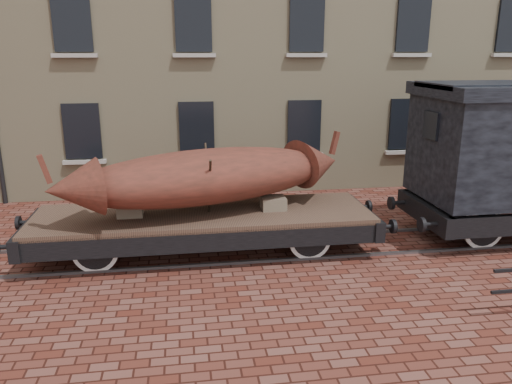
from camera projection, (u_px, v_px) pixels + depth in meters
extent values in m
plane|color=#4E1F17|center=(311.00, 247.00, 12.06)|extent=(90.00, 90.00, 0.00)
cube|color=black|center=(82.00, 131.00, 15.32)|extent=(1.10, 0.12, 1.70)
cube|color=#A39E97|center=(85.00, 162.00, 15.52)|extent=(1.30, 0.18, 0.12)
cube|color=black|center=(197.00, 129.00, 15.82)|extent=(1.10, 0.12, 1.70)
cube|color=#A39E97|center=(198.00, 158.00, 16.02)|extent=(1.30, 0.18, 0.12)
cube|color=black|center=(304.00, 126.00, 16.32)|extent=(1.10, 0.12, 1.70)
cube|color=#A39E97|center=(304.00, 155.00, 16.52)|extent=(1.30, 0.18, 0.12)
cube|color=black|center=(405.00, 124.00, 16.82)|extent=(1.10, 0.12, 1.70)
cube|color=#A39E97|center=(404.00, 152.00, 17.02)|extent=(1.30, 0.18, 0.12)
cube|color=black|center=(500.00, 122.00, 17.32)|extent=(1.10, 0.12, 1.70)
cube|color=#A39E97|center=(498.00, 149.00, 17.52)|extent=(1.30, 0.18, 0.12)
cube|color=black|center=(72.00, 21.00, 14.45)|extent=(1.10, 0.12, 1.70)
cube|color=#A39E97|center=(75.00, 55.00, 14.65)|extent=(1.30, 0.18, 0.12)
cube|color=black|center=(193.00, 22.00, 14.95)|extent=(1.10, 0.12, 1.70)
cube|color=#A39E97|center=(194.00, 55.00, 15.15)|extent=(1.30, 0.18, 0.12)
cube|color=black|center=(307.00, 23.00, 15.45)|extent=(1.10, 0.12, 1.70)
cube|color=#A39E97|center=(306.00, 55.00, 15.65)|extent=(1.30, 0.18, 0.12)
cube|color=black|center=(413.00, 24.00, 15.95)|extent=(1.10, 0.12, 1.70)
cube|color=#A39E97|center=(411.00, 55.00, 16.15)|extent=(1.30, 0.18, 0.12)
cube|color=#A39E97|center=(510.00, 55.00, 16.66)|extent=(1.30, 0.18, 0.12)
cube|color=#59595E|center=(319.00, 258.00, 11.36)|extent=(30.00, 0.08, 0.06)
cube|color=#59595E|center=(304.00, 235.00, 12.73)|extent=(30.00, 0.08, 0.06)
cube|color=brown|center=(204.00, 215.00, 11.43)|extent=(7.63, 2.24, 0.12)
cube|color=black|center=(206.00, 241.00, 10.51)|extent=(7.63, 0.16, 0.46)
cube|color=black|center=(202.00, 211.00, 12.48)|extent=(7.63, 0.16, 0.46)
cube|color=black|center=(30.00, 233.00, 10.95)|extent=(0.22, 2.34, 0.46)
cylinder|color=black|center=(5.00, 247.00, 10.18)|extent=(0.36, 0.10, 0.10)
cylinder|color=black|center=(26.00, 223.00, 11.64)|extent=(0.36, 0.10, 0.10)
cylinder|color=black|center=(18.00, 223.00, 11.61)|extent=(0.08, 0.33, 0.33)
cube|color=black|center=(362.00, 217.00, 12.04)|extent=(0.22, 2.34, 0.46)
cylinder|color=black|center=(386.00, 227.00, 11.36)|extent=(0.36, 0.10, 0.10)
cylinder|color=black|center=(393.00, 226.00, 11.38)|extent=(0.08, 0.33, 0.33)
cylinder|color=black|center=(362.00, 207.00, 12.81)|extent=(0.36, 0.10, 0.10)
cylinder|color=black|center=(369.00, 207.00, 12.83)|extent=(0.08, 0.33, 0.33)
cylinder|color=black|center=(100.00, 239.00, 11.22)|extent=(0.10, 1.93, 0.10)
cylinder|color=white|center=(95.00, 251.00, 10.54)|extent=(0.98, 0.07, 0.98)
cylinder|color=black|center=(95.00, 251.00, 10.54)|extent=(0.80, 0.10, 0.80)
cube|color=black|center=(93.00, 243.00, 10.36)|extent=(0.92, 0.08, 0.10)
cylinder|color=white|center=(105.00, 228.00, 11.91)|extent=(0.98, 0.07, 0.98)
cylinder|color=black|center=(105.00, 228.00, 11.91)|extent=(0.80, 0.10, 0.80)
cube|color=black|center=(104.00, 217.00, 11.96)|extent=(0.92, 0.08, 0.10)
cylinder|color=black|center=(302.00, 229.00, 11.89)|extent=(0.10, 1.93, 0.10)
cylinder|color=white|center=(310.00, 239.00, 11.21)|extent=(0.98, 0.07, 0.98)
cylinder|color=black|center=(310.00, 239.00, 11.21)|extent=(0.80, 0.10, 0.80)
cube|color=black|center=(312.00, 231.00, 11.03)|extent=(0.92, 0.08, 0.10)
cylinder|color=white|center=(296.00, 219.00, 12.58)|extent=(0.98, 0.07, 0.98)
cylinder|color=black|center=(296.00, 219.00, 12.58)|extent=(0.80, 0.10, 0.80)
cube|color=black|center=(295.00, 208.00, 12.63)|extent=(0.92, 0.08, 0.10)
cube|color=black|center=(204.00, 231.00, 11.54)|extent=(4.07, 0.06, 0.06)
cube|color=#796556|center=(130.00, 209.00, 11.14)|extent=(0.56, 0.51, 0.28)
cube|color=#796556|center=(273.00, 203.00, 11.61)|extent=(0.56, 0.51, 0.28)
ellipsoid|color=maroon|center=(208.00, 176.00, 11.21)|extent=(6.39, 3.59, 1.22)
cone|color=maroon|center=(73.00, 189.00, 9.99)|extent=(1.34, 1.41, 1.16)
cube|color=maroon|center=(45.00, 169.00, 9.67)|extent=(0.27, 0.19, 0.59)
cone|color=maroon|center=(318.00, 162.00, 12.39)|extent=(1.34, 1.41, 1.16)
cube|color=maroon|center=(335.00, 143.00, 12.46)|extent=(0.27, 0.19, 0.59)
cylinder|color=#2E241A|center=(210.00, 188.00, 10.77)|extent=(0.05, 1.04, 1.45)
cylinder|color=#2E241A|center=(207.00, 177.00, 11.71)|extent=(0.05, 1.04, 1.45)
cube|color=black|center=(424.00, 212.00, 12.26)|extent=(0.24, 2.57, 0.48)
cylinder|color=black|center=(422.00, 225.00, 11.38)|extent=(0.09, 0.34, 0.34)
cylinder|color=black|center=(391.00, 203.00, 13.01)|extent=(0.09, 0.34, 0.34)
cylinder|color=black|center=(467.00, 219.00, 12.49)|extent=(0.11, 2.04, 0.11)
cylinder|color=white|center=(484.00, 229.00, 11.81)|extent=(1.03, 0.07, 1.03)
cylinder|color=black|center=(484.00, 229.00, 11.81)|extent=(0.84, 0.11, 0.84)
cylinder|color=white|center=(452.00, 210.00, 13.18)|extent=(1.03, 0.07, 1.03)
cylinder|color=black|center=(452.00, 210.00, 13.18)|extent=(0.84, 0.11, 0.84)
cube|color=black|center=(432.00, 125.00, 11.67)|extent=(0.09, 0.64, 0.64)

